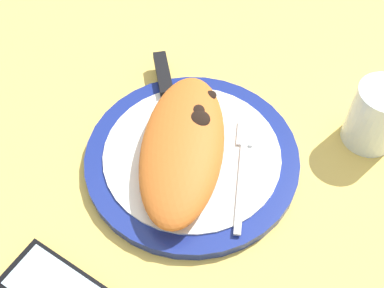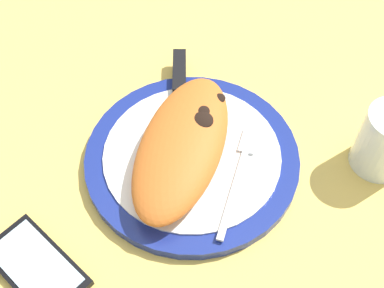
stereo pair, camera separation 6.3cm
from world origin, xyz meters
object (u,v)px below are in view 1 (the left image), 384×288
plate (192,157)px  calzone (183,146)px  knife (166,91)px  fork (243,164)px  water_glass (375,119)px

plate → calzone: calzone is taller
calzone → knife: calzone is taller
plate → calzone: size_ratio=1.11×
fork → knife: 16.50cm
plate → fork: fork is taller
calzone → knife: bearing=32.1°
plate → water_glass: bearing=-61.4°
fork → water_glass: 19.29cm
knife → water_glass: 29.50cm
calzone → knife: size_ratio=1.26×
knife → fork: bearing=-121.4°
water_glass → plate: bearing=118.6°
plate → fork: (0.40, -6.95, 1.18)cm
knife → water_glass: bearing=-83.9°
water_glass → calzone: bearing=119.3°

